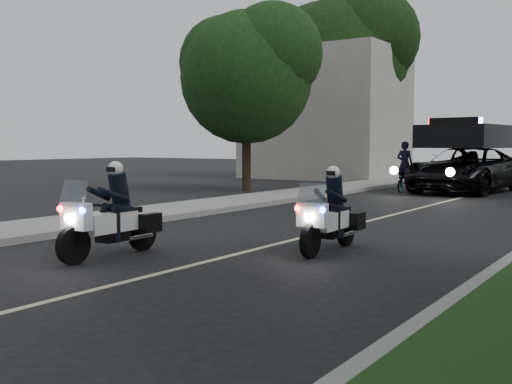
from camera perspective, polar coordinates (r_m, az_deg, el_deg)
ground at (r=7.77m, az=-18.98°, el=-9.71°), size 120.00×120.00×0.00m
curb_left at (r=17.79m, az=-0.81°, el=-1.34°), size 0.20×60.00×0.15m
sidewalk_left at (r=18.44m, az=-3.61°, el=-1.13°), size 2.00×60.00×0.16m
building_far at (r=34.50m, az=6.50°, el=7.13°), size 8.00×6.00×7.00m
lane_marking at (r=15.81m, az=11.45°, el=-2.41°), size 0.12×50.00×0.01m
police_moto_left at (r=10.53m, az=-13.35°, el=-5.89°), size 0.72×1.90×1.60m
police_moto_right at (r=10.84m, az=6.89°, el=-5.51°), size 0.69×1.79×1.50m
police_suv at (r=25.39m, az=18.98°, el=-0.01°), size 3.62×6.64×3.09m
bicycle at (r=24.86m, az=13.68°, el=0.01°), size 0.63×1.57×0.80m
cyclist at (r=24.86m, az=13.68°, el=0.01°), size 0.67×0.47×1.80m
tree_left_near at (r=24.69m, az=-0.90°, el=0.11°), size 6.05×6.05×8.81m
tree_left_far at (r=35.06m, az=7.86°, el=1.35°), size 9.69×9.69×12.42m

